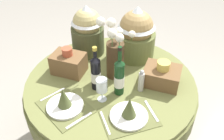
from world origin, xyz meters
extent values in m
cylinder|color=olive|center=(0.00, 0.00, 0.73)|extent=(1.25, 1.25, 0.04)
cylinder|color=#626738|center=(0.00, 0.00, 0.63)|extent=(1.27, 1.27, 0.15)
cylinder|color=black|center=(0.00, 0.00, 0.37)|extent=(0.12, 0.12, 0.68)
cube|color=brown|center=(-0.19, -0.35, 0.75)|extent=(0.42, 0.39, 0.00)
cylinder|color=white|center=(-0.19, -0.35, 0.76)|extent=(0.24, 0.24, 0.02)
cone|color=#4C562D|center=(-0.19, -0.35, 0.84)|extent=(0.09, 0.09, 0.14)
cube|color=silver|center=(-0.33, -0.27, 0.75)|extent=(0.10, 0.17, 0.00)
cube|color=silver|center=(-0.05, -0.42, 0.75)|extent=(0.10, 0.17, 0.00)
cube|color=brown|center=(0.23, -0.29, 0.75)|extent=(0.43, 0.41, 0.00)
cylinder|color=white|center=(0.23, -0.29, 0.76)|extent=(0.24, 0.24, 0.02)
cone|color=#4C562D|center=(0.23, -0.29, 0.84)|extent=(0.09, 0.09, 0.14)
cube|color=silver|center=(0.10, -0.39, 0.75)|extent=(0.13, 0.16, 0.00)
cube|color=silver|center=(0.35, -0.19, 0.75)|extent=(0.13, 0.16, 0.00)
cylinder|color=#47331E|center=(0.01, 0.08, 0.89)|extent=(0.13, 0.13, 0.28)
sphere|color=silver|center=(-0.10, 0.09, 1.17)|extent=(0.06, 0.06, 0.06)
cylinder|color=#4C7038|center=(-0.10, 0.09, 1.09)|extent=(0.01, 0.01, 0.12)
sphere|color=silver|center=(-0.04, 0.12, 1.16)|extent=(0.07, 0.07, 0.07)
cylinder|color=#4C7038|center=(-0.04, 0.12, 1.08)|extent=(0.01, 0.01, 0.11)
sphere|color=silver|center=(0.10, 0.16, 1.08)|extent=(0.05, 0.05, 0.05)
cylinder|color=#4C7038|center=(0.10, 0.16, 1.04)|extent=(0.01, 0.01, 0.03)
sphere|color=silver|center=(0.00, 0.03, 1.13)|extent=(0.07, 0.07, 0.07)
cylinder|color=#4C7038|center=(0.00, 0.03, 1.07)|extent=(0.01, 0.01, 0.08)
sphere|color=silver|center=(0.06, 0.02, 1.11)|extent=(0.06, 0.06, 0.06)
cylinder|color=#4C7038|center=(0.06, 0.02, 1.06)|extent=(0.01, 0.01, 0.07)
sphere|color=silver|center=(0.02, 0.11, 1.10)|extent=(0.05, 0.05, 0.05)
cylinder|color=#4C7038|center=(0.02, 0.11, 1.06)|extent=(0.01, 0.01, 0.06)
cylinder|color=black|center=(-0.07, -0.10, 0.86)|extent=(0.07, 0.07, 0.24)
cylinder|color=silver|center=(-0.07, -0.10, 0.85)|extent=(0.07, 0.07, 0.08)
cone|color=black|center=(-0.07, -0.10, 1.00)|extent=(0.07, 0.07, 0.03)
cylinder|color=black|center=(-0.07, -0.10, 1.05)|extent=(0.03, 0.03, 0.07)
cylinder|color=#B29933|center=(-0.07, -0.10, 1.07)|extent=(0.03, 0.03, 0.02)
cylinder|color=#143819|center=(0.10, -0.09, 0.87)|extent=(0.07, 0.07, 0.25)
cylinder|color=silver|center=(0.10, -0.09, 0.85)|extent=(0.07, 0.07, 0.08)
cone|color=#143819|center=(0.10, -0.09, 1.01)|extent=(0.07, 0.07, 0.03)
cylinder|color=#143819|center=(0.10, -0.09, 1.07)|extent=(0.03, 0.03, 0.10)
cylinder|color=black|center=(0.10, -0.09, 1.11)|extent=(0.03, 0.03, 0.02)
cylinder|color=silver|center=(0.01, -0.20, 0.75)|extent=(0.06, 0.06, 0.00)
cylinder|color=silver|center=(0.01, -0.20, 0.79)|extent=(0.01, 0.01, 0.08)
cylinder|color=silver|center=(0.01, -0.20, 0.87)|extent=(0.07, 0.07, 0.09)
cylinder|color=#B7B2AD|center=(0.23, -0.02, 0.82)|extent=(0.04, 0.04, 0.15)
sphere|color=#B7B7BC|center=(0.23, -0.02, 0.91)|extent=(0.03, 0.03, 0.03)
cylinder|color=#474C2D|center=(-0.31, 0.31, 0.86)|extent=(0.27, 0.27, 0.23)
sphere|color=tan|center=(-0.31, 0.31, 1.02)|extent=(0.23, 0.23, 0.23)
cone|color=silver|center=(-0.31, 0.31, 1.09)|extent=(0.25, 0.25, 0.15)
cylinder|color=olive|center=(0.08, 0.38, 0.85)|extent=(0.31, 0.31, 0.21)
sphere|color=#9E7F4C|center=(0.08, 0.38, 1.01)|extent=(0.27, 0.27, 0.27)
cone|color=silver|center=(0.08, 0.38, 1.10)|extent=(0.30, 0.30, 0.17)
cube|color=brown|center=(-0.34, 0.00, 0.82)|extent=(0.24, 0.17, 0.15)
cylinder|color=#B24C33|center=(-0.34, 0.00, 0.93)|extent=(0.08, 0.08, 0.06)
cube|color=brown|center=(0.35, 0.11, 0.81)|extent=(0.26, 0.20, 0.13)
cylinder|color=gold|center=(0.35, 0.11, 0.90)|extent=(0.09, 0.09, 0.06)
camera|label=1|loc=(0.48, -1.32, 1.94)|focal=40.13mm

